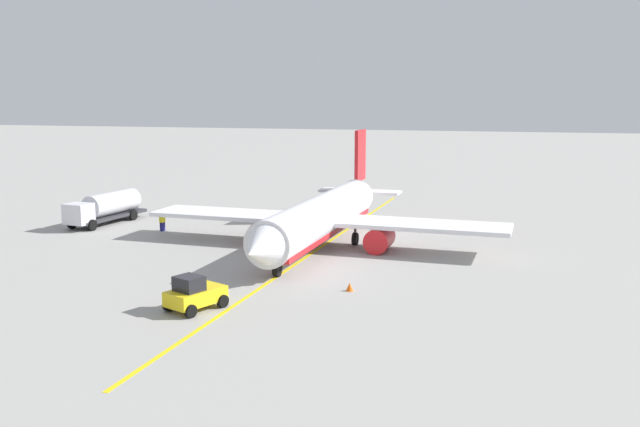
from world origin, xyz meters
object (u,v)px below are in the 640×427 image
(pushback_tug, at_px, (194,294))
(airplane, at_px, (322,217))
(fuel_tanker, at_px, (105,207))
(refueling_worker, at_px, (162,223))
(safety_cone_nose, at_px, (350,287))

(pushback_tug, bearing_deg, airplane, 171.68)
(fuel_tanker, distance_m, pushback_tug, 32.16)
(airplane, relative_size, pushback_tug, 7.80)
(refueling_worker, bearing_deg, pushback_tug, 32.13)
(airplane, height_order, fuel_tanker, airplane)
(pushback_tug, xyz_separation_m, refueling_worker, (-22.12, -13.90, -0.19))
(fuel_tanker, bearing_deg, pushback_tug, 41.52)
(airplane, relative_size, fuel_tanker, 3.11)
(airplane, distance_m, refueling_worker, 17.04)
(pushback_tug, height_order, refueling_worker, pushback_tug)
(airplane, height_order, safety_cone_nose, airplane)
(safety_cone_nose, bearing_deg, airplane, -157.20)
(refueling_worker, xyz_separation_m, safety_cone_nose, (15.58, 22.17, -0.54))
(fuel_tanker, height_order, pushback_tug, fuel_tanker)
(airplane, distance_m, fuel_tanker, 24.61)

